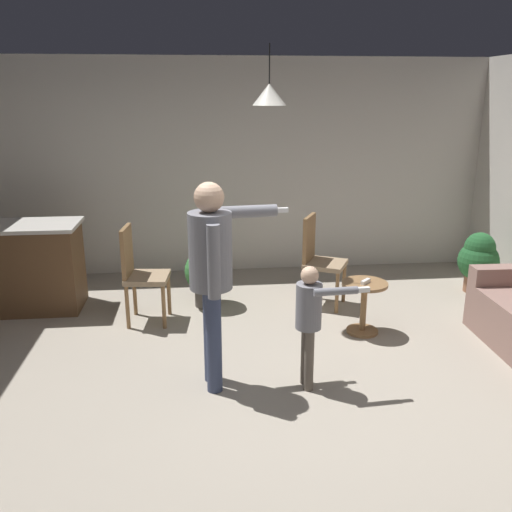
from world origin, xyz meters
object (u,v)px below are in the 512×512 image
(dining_chair_by_counter, at_px, (319,257))
(spare_remote_on_table, at_px, (366,282))
(person_adult, at_px, (212,264))
(dining_chair_near_wall, at_px, (140,271))
(person_child, at_px, (310,314))
(potted_plant_by_wall, at_px, (478,260))
(side_table_by_couch, at_px, (364,301))
(potted_plant_corner, at_px, (207,269))
(kitchen_counter, at_px, (22,267))

(dining_chair_by_counter, height_order, spare_remote_on_table, dining_chair_by_counter)
(person_adult, distance_m, spare_remote_on_table, 1.76)
(dining_chair_by_counter, relative_size, dining_chair_near_wall, 1.00)
(person_child, distance_m, potted_plant_by_wall, 3.11)
(spare_remote_on_table, bearing_deg, side_table_by_couch, 83.81)
(side_table_by_couch, distance_m, spare_remote_on_table, 0.21)
(dining_chair_by_counter, xyz_separation_m, potted_plant_corner, (-1.21, 0.09, -0.13))
(person_adult, xyz_separation_m, spare_remote_on_table, (1.47, 0.83, -0.48))
(kitchen_counter, distance_m, dining_chair_near_wall, 1.38)
(potted_plant_by_wall, bearing_deg, side_table_by_couch, -149.35)
(spare_remote_on_table, bearing_deg, person_adult, -150.55)
(potted_plant_corner, bearing_deg, kitchen_counter, 177.00)
(person_adult, height_order, potted_plant_by_wall, person_adult)
(person_child, distance_m, spare_remote_on_table, 1.19)
(kitchen_counter, height_order, dining_chair_near_wall, dining_chair_near_wall)
(side_table_by_couch, bearing_deg, dining_chair_by_counter, 109.52)
(kitchen_counter, xyz_separation_m, potted_plant_by_wall, (5.14, 0.01, -0.08))
(dining_chair_near_wall, bearing_deg, dining_chair_by_counter, 103.75)
(potted_plant_by_wall, relative_size, spare_remote_on_table, 5.53)
(potted_plant_by_wall, bearing_deg, spare_remote_on_table, -148.73)
(person_child, xyz_separation_m, spare_remote_on_table, (0.73, 0.94, -0.09))
(potted_plant_corner, bearing_deg, side_table_by_couch, -30.51)
(dining_chair_by_counter, height_order, potted_plant_by_wall, dining_chair_by_counter)
(person_child, height_order, potted_plant_corner, person_child)
(kitchen_counter, height_order, spare_remote_on_table, kitchen_counter)
(potted_plant_corner, height_order, spare_remote_on_table, potted_plant_corner)
(side_table_by_couch, xyz_separation_m, person_child, (-0.73, -0.96, 0.30))
(kitchen_counter, bearing_deg, potted_plant_corner, -3.00)
(person_adult, bearing_deg, person_child, 76.11)
(person_child, height_order, dining_chair_near_wall, person_child)
(potted_plant_by_wall, bearing_deg, dining_chair_near_wall, -172.84)
(person_adult, bearing_deg, spare_remote_on_table, 113.71)
(person_adult, bearing_deg, kitchen_counter, -138.44)
(potted_plant_by_wall, bearing_deg, kitchen_counter, -179.92)
(side_table_by_couch, relative_size, person_child, 0.51)
(dining_chair_near_wall, bearing_deg, person_adult, 32.65)
(person_adult, bearing_deg, dining_chair_near_wall, -158.44)
(side_table_by_couch, height_order, potted_plant_by_wall, potted_plant_by_wall)
(dining_chair_by_counter, xyz_separation_m, potted_plant_by_wall, (1.95, 0.20, -0.15))
(kitchen_counter, bearing_deg, dining_chair_near_wall, -20.26)
(kitchen_counter, relative_size, person_adult, 0.77)
(dining_chair_by_counter, xyz_separation_m, dining_chair_near_wall, (-1.90, -0.28, 0.00))
(spare_remote_on_table, bearing_deg, dining_chair_near_wall, 166.20)
(potted_plant_corner, bearing_deg, person_child, -67.61)
(person_adult, relative_size, potted_plant_by_wall, 2.29)
(dining_chair_by_counter, distance_m, potted_plant_by_wall, 1.97)
(potted_plant_corner, xyz_separation_m, potted_plant_by_wall, (3.16, 0.11, -0.02))
(kitchen_counter, xyz_separation_m, potted_plant_corner, (1.97, -0.10, -0.06))
(spare_remote_on_table, bearing_deg, kitchen_counter, 163.75)
(person_child, xyz_separation_m, potted_plant_by_wall, (2.41, 1.95, -0.23))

